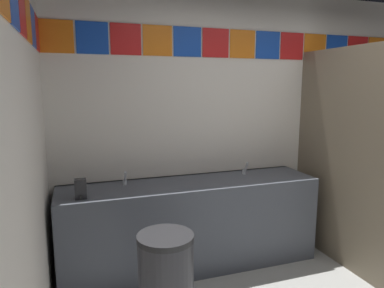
{
  "coord_description": "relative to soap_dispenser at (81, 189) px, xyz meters",
  "views": [
    {
      "loc": [
        -1.77,
        -1.48,
        1.7
      ],
      "look_at": [
        -0.88,
        1.15,
        1.24
      ],
      "focal_mm": 32.45,
      "sensor_mm": 36.0,
      "label": 1
    }
  ],
  "objects": [
    {
      "name": "soap_dispenser",
      "position": [
        0.0,
        0.0,
        0.0
      ],
      "size": [
        0.09,
        0.09,
        0.16
      ],
      "color": "black",
      "rests_on": "vanity_counter"
    },
    {
      "name": "toilet",
      "position": [
        2.99,
        0.01,
        -0.6
      ],
      "size": [
        0.39,
        0.49,
        0.74
      ],
      "color": "white",
      "rests_on": "ground_plane"
    },
    {
      "name": "vanity_counter",
      "position": [
        0.98,
        0.17,
        -0.48
      ],
      "size": [
        2.39,
        0.57,
        0.82
      ],
      "color": "#4C515B",
      "rests_on": "ground_plane"
    },
    {
      "name": "stall_divider",
      "position": [
        2.53,
        -0.49,
        0.13
      ],
      "size": [
        0.92,
        1.37,
        2.05
      ],
      "color": "#726651",
      "rests_on": "ground_plane"
    },
    {
      "name": "faucet_right",
      "position": [
        1.58,
        0.26,
        -0.03
      ],
      "size": [
        0.04,
        0.1,
        0.14
      ],
      "color": "silver",
      "rests_on": "vanity_counter"
    },
    {
      "name": "trash_bin",
      "position": [
        0.52,
        -0.63,
        -0.55
      ],
      "size": [
        0.39,
        0.39,
        0.71
      ],
      "color": "#333338",
      "rests_on": "ground_plane"
    },
    {
      "name": "wall_back",
      "position": [
        1.76,
        0.49,
        0.42
      ],
      "size": [
        4.04,
        0.09,
        2.63
      ],
      "color": "silver",
      "rests_on": "ground_plane"
    },
    {
      "name": "wall_side",
      "position": [
        -0.31,
        -1.3,
        0.42
      ],
      "size": [
        0.09,
        3.5,
        2.63
      ],
      "color": "silver",
      "rests_on": "ground_plane"
    },
    {
      "name": "faucet_left",
      "position": [
        0.38,
        0.26,
        -0.03
      ],
      "size": [
        0.04,
        0.1,
        0.14
      ],
      "color": "silver",
      "rests_on": "vanity_counter"
    }
  ]
}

